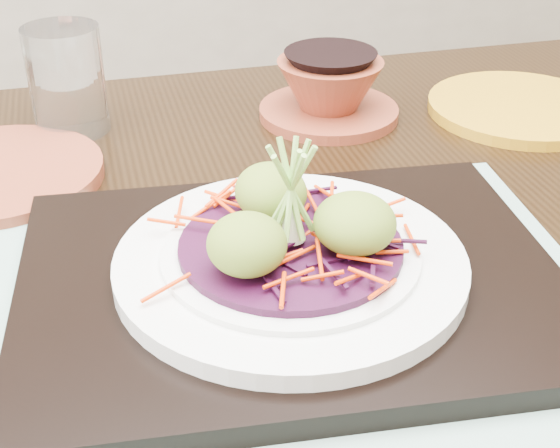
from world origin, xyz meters
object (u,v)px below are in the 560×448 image
object	(u,v)px
terracotta_bowl_set	(329,92)
yellow_plate	(520,108)
dining_table	(321,393)
water_glass	(67,80)
serving_tray	(290,281)
white_plate	(290,261)

from	to	relation	value
terracotta_bowl_set	yellow_plate	xyz separation A→B (m)	(0.19, -0.06, -0.02)
dining_table	terracotta_bowl_set	distance (m)	0.32
water_glass	dining_table	bearing A→B (deg)	-67.61
serving_tray	white_plate	world-z (taller)	white_plate
white_plate	yellow_plate	xyz separation A→B (m)	(0.33, 0.21, -0.02)
serving_tray	terracotta_bowl_set	bearing A→B (deg)	72.52
white_plate	water_glass	bearing A→B (deg)	107.21
dining_table	serving_tray	bearing A→B (deg)	-157.80
water_glass	terracotta_bowl_set	size ratio (longest dim) A/B	0.66
serving_tray	yellow_plate	size ratio (longest dim) A/B	1.92
water_glass	terracotta_bowl_set	world-z (taller)	water_glass
white_plate	serving_tray	bearing A→B (deg)	-135.88
serving_tray	water_glass	size ratio (longest dim) A/B	3.52
white_plate	terracotta_bowl_set	distance (m)	0.31
dining_table	terracotta_bowl_set	world-z (taller)	terracotta_bowl_set
white_plate	yellow_plate	distance (m)	0.40
dining_table	yellow_plate	distance (m)	0.38
terracotta_bowl_set	yellow_plate	bearing A→B (deg)	-17.25
serving_tray	terracotta_bowl_set	xyz separation A→B (m)	(0.14, 0.27, 0.01)
dining_table	terracotta_bowl_set	size ratio (longest dim) A/B	8.94
terracotta_bowl_set	yellow_plate	size ratio (longest dim) A/B	0.83
serving_tray	white_plate	bearing A→B (deg)	54.76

